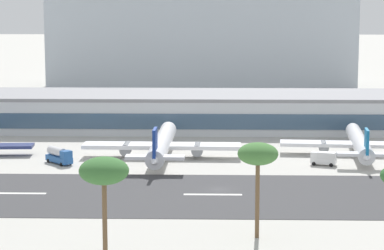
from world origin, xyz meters
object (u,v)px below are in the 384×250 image
at_px(airliner_blue_tail_gate_2, 360,144).
at_px(palm_tree_2, 104,172).
at_px(service_box_truck_0, 324,158).
at_px(terminal_building, 174,111).
at_px(palm_tree_3, 258,156).
at_px(service_fuel_truck_1, 59,156).
at_px(airliner_navy_tail_gate_1, 162,145).
at_px(distant_hotel_block, 201,40).

xyz_separation_m(airliner_blue_tail_gate_2, palm_tree_2, (-53.62, -88.78, 11.44)).
relative_size(service_box_truck_0, palm_tree_2, 0.39).
height_order(terminal_building, palm_tree_3, palm_tree_3).
distance_m(terminal_building, service_fuel_truck_1, 60.15).
bearing_deg(airliner_blue_tail_gate_2, palm_tree_2, 153.56).
height_order(airliner_navy_tail_gate_1, palm_tree_2, palm_tree_2).
distance_m(distant_hotel_block, palm_tree_3, 240.11).
xyz_separation_m(airliner_navy_tail_gate_1, service_fuel_truck_1, (-24.44, -7.54, -1.32)).
bearing_deg(terminal_building, airliner_navy_tail_gate_1, -91.26).
height_order(distant_hotel_block, palm_tree_3, distant_hotel_block).
bearing_deg(airliner_navy_tail_gate_1, terminal_building, -0.23).
height_order(service_box_truck_0, service_fuel_truck_1, service_fuel_truck_1).
bearing_deg(palm_tree_2, service_fuel_truck_1, 105.50).
height_order(service_box_truck_0, palm_tree_2, palm_tree_2).
relative_size(palm_tree_2, palm_tree_3, 1.03).
distance_m(terminal_building, palm_tree_3, 117.23).
bearing_deg(service_box_truck_0, terminal_building, -35.32).
bearing_deg(airliner_navy_tail_gate_1, palm_tree_3, -162.37).
height_order(terminal_building, service_fuel_truck_1, terminal_building).
relative_size(distant_hotel_block, service_box_truck_0, 21.31).
height_order(terminal_building, palm_tree_2, palm_tree_2).
height_order(airliner_navy_tail_gate_1, service_fuel_truck_1, airliner_navy_tail_gate_1).
bearing_deg(palm_tree_2, terminal_building, 88.11).
bearing_deg(service_fuel_truck_1, terminal_building, 112.64).
distance_m(service_box_truck_0, service_fuel_truck_1, 63.96).
distance_m(service_fuel_truck_1, palm_tree_2, 80.16).
bearing_deg(airliner_navy_tail_gate_1, service_box_truck_0, -100.00).
xyz_separation_m(distant_hotel_block, airliner_navy_tail_gate_1, (-7.43, -171.22, -17.29)).
bearing_deg(terminal_building, palm_tree_3, -80.46).
relative_size(distant_hotel_block, airliner_navy_tail_gate_1, 2.74).
distance_m(service_box_truck_0, palm_tree_2, 88.26).
bearing_deg(palm_tree_3, service_box_truck_0, 72.53).
distance_m(airliner_navy_tail_gate_1, airliner_blue_tail_gate_2, 50.58).
bearing_deg(service_box_truck_0, palm_tree_2, 80.13).
bearing_deg(airliner_navy_tail_gate_1, distant_hotel_block, -1.45).
bearing_deg(service_fuel_truck_1, airliner_blue_tail_gate_2, 57.21).
xyz_separation_m(airliner_navy_tail_gate_1, palm_tree_2, (-3.28, -83.85, 11.10)).
height_order(service_fuel_truck_1, palm_tree_2, palm_tree_2).
bearing_deg(service_fuel_truck_1, palm_tree_2, -26.76).
height_order(airliner_navy_tail_gate_1, airliner_blue_tail_gate_2, airliner_navy_tail_gate_1).
bearing_deg(service_fuel_truck_1, palm_tree_3, -5.90).
distance_m(service_fuel_truck_1, palm_tree_3, 76.59).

